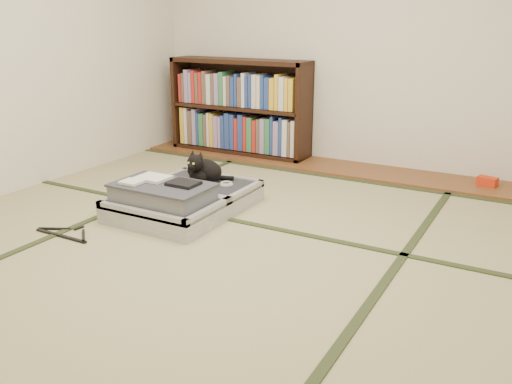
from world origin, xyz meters
The scene contains 9 objects.
floor centered at (0.00, 0.00, 0.00)m, with size 4.50×4.50×0.00m, color tan.
wood_strip centered at (0.00, 2.00, 0.01)m, with size 4.00×0.50×0.02m, color brown.
red_item centered at (1.24, 2.03, 0.06)m, with size 0.15×0.09×0.07m, color red.
tatami_borders centered at (0.00, 0.49, 0.00)m, with size 4.00×4.50×0.01m.
bookcase centered at (-1.09, 2.07, 0.45)m, with size 1.43×0.33×0.92m.
suitcase centered at (-0.55, 0.36, 0.10)m, with size 0.73×0.98×0.29m.
cat centered at (-0.57, 0.65, 0.24)m, with size 0.33×0.33×0.26m.
cable_coil centered at (-0.39, 0.68, 0.15)m, with size 0.10×0.10×0.02m.
hanger centered at (-0.95, -0.33, 0.01)m, with size 0.44×0.20×0.01m.
Camera 1 is at (1.65, -2.51, 1.31)m, focal length 38.00 mm.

